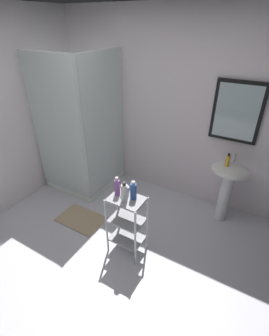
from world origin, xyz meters
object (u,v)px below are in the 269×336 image
object	(u,v)px
shower_stall	(85,160)
rinse_cup	(125,191)
storage_cart	(127,221)
bath_mat	(81,219)
pedestal_sink	(228,182)
conditioner_bottle_purple	(117,187)
hand_soap_bottle	(228,160)
lotion_bottle_white	(124,193)
shampoo_bottle_blue	(133,191)

from	to	relation	value
shower_stall	rinse_cup	xyz separation A→B (m)	(1.20, -0.75, 0.32)
storage_cart	bath_mat	distance (m)	0.91
bath_mat	pedestal_sink	bearing A→B (deg)	31.42
conditioner_bottle_purple	rinse_cup	world-z (taller)	conditioner_bottle_purple
hand_soap_bottle	bath_mat	xyz separation A→B (m)	(-1.54, -0.96, -0.87)
lotion_bottle_white	conditioner_bottle_purple	distance (m)	0.13
pedestal_sink	lotion_bottle_white	size ratio (longest dim) A/B	3.62
hand_soap_bottle	pedestal_sink	bearing A→B (deg)	21.57
rinse_cup	bath_mat	xyz separation A→B (m)	(-0.75, 0.06, -0.78)
rinse_cup	storage_cart	bearing A→B (deg)	-48.03
shower_stall	hand_soap_bottle	world-z (taller)	shower_stall
shower_stall	bath_mat	distance (m)	0.94
storage_cart	hand_soap_bottle	world-z (taller)	hand_soap_bottle
shower_stall	pedestal_sink	size ratio (longest dim) A/B	2.47
hand_soap_bottle	lotion_bottle_white	distance (m)	1.33
storage_cart	lotion_bottle_white	xyz separation A→B (m)	(0.00, -0.04, 0.40)
lotion_bottle_white	shampoo_bottle_blue	bearing A→B (deg)	52.00
storage_cart	shampoo_bottle_blue	bearing A→B (deg)	33.15
lotion_bottle_white	bath_mat	size ratio (longest dim) A/B	0.37
shower_stall	rinse_cup	bearing A→B (deg)	-31.77
shower_stall	rinse_cup	world-z (taller)	shower_stall
storage_cart	rinse_cup	size ratio (longest dim) A/B	7.74
pedestal_sink	conditioner_bottle_purple	world-z (taller)	conditioner_bottle_purple
hand_soap_bottle	rinse_cup	world-z (taller)	hand_soap_bottle
shower_stall	pedestal_sink	distance (m)	2.08
hand_soap_bottle	rinse_cup	bearing A→B (deg)	-128.13
pedestal_sink	hand_soap_bottle	bearing A→B (deg)	-158.43
shampoo_bottle_blue	bath_mat	distance (m)	1.19
storage_cart	pedestal_sink	bearing A→B (deg)	53.70
storage_cart	conditioner_bottle_purple	world-z (taller)	conditioner_bottle_purple
storage_cart	conditioner_bottle_purple	size ratio (longest dim) A/B	3.49
conditioner_bottle_purple	rinse_cup	size ratio (longest dim) A/B	2.22
shower_stall	pedestal_sink	bearing A→B (deg)	8.00
shampoo_bottle_blue	conditioner_bottle_purple	bearing A→B (deg)	-171.80
shampoo_bottle_blue	rinse_cup	distance (m)	0.12
shower_stall	hand_soap_bottle	xyz separation A→B (m)	(2.00, 0.27, 0.42)
pedestal_sink	rinse_cup	size ratio (longest dim) A/B	8.48
shower_stall	conditioner_bottle_purple	xyz separation A→B (m)	(1.14, -0.79, 0.37)
pedestal_sink	storage_cart	world-z (taller)	pedestal_sink
shower_stall	shampoo_bottle_blue	size ratio (longest dim) A/B	9.59
shower_stall	hand_soap_bottle	distance (m)	2.06
rinse_cup	shampoo_bottle_blue	bearing A→B (deg)	-8.43
conditioner_bottle_purple	rinse_cup	xyz separation A→B (m)	(0.07, 0.04, -0.05)
shower_stall	storage_cart	world-z (taller)	shower_stall
shower_stall	lotion_bottle_white	distance (m)	1.55
lotion_bottle_white	shower_stall	bearing A→B (deg)	146.26
storage_cart	rinse_cup	bearing A→B (deg)	131.97
pedestal_sink	rinse_cup	bearing A→B (deg)	-129.41
rinse_cup	lotion_bottle_white	bearing A→B (deg)	-61.41
shower_stall	storage_cart	xyz separation A→B (m)	(1.25, -0.80, -0.03)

